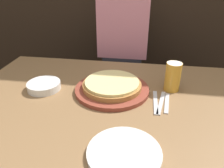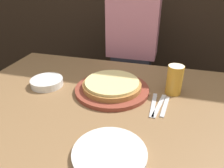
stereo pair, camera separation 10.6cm
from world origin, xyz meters
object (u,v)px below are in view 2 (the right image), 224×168
Objects in this scene: pizza_on_board at (112,87)px; fork at (153,105)px; side_bowl at (47,82)px; spoon at (165,106)px; beer_glass at (175,79)px; dinner_knife at (159,106)px; diner_person at (132,65)px; dinner_plate at (110,153)px.

fork is (0.21, -0.07, -0.02)m from pizza_on_board.
side_bowl reaches higher than spoon.
dinner_knife is at bearing -111.97° from beer_glass.
side_bowl is 0.71m from diner_person.
pizza_on_board is 0.27m from spoon.
dinner_plate reaches higher than dinner_knife.
beer_glass is 0.73× the size of fork.
beer_glass reaches higher than pizza_on_board.
spoon is at bearing -102.26° from beer_glass.
dinner_plate is at bearing -111.75° from beer_glass.
dinner_knife is at bearing 180.00° from spoon.
spoon is (0.02, 0.00, 0.00)m from dinner_knife.
dinner_plate is 0.35m from fork.
side_bowl is at bearing 175.56° from fork.
spoon is (0.60, -0.04, -0.02)m from side_bowl.
beer_glass is at bearing 59.47° from fork.
fork is (-0.08, -0.13, -0.07)m from beer_glass.
fork is at bearing -71.68° from diner_person.
fork is 0.71m from diner_person.
dinner_plate is 1.47× the size of spoon.
diner_person is (-0.24, 0.66, -0.11)m from dinner_knife.
pizza_on_board reaches higher than side_bowl.
dinner_plate is 1.25× the size of dinner_knife.
beer_glass reaches higher than side_bowl.
pizza_on_board is at bearing 104.19° from dinner_plate.
dinner_knife is at bearing 0.00° from fork.
beer_glass is 0.16m from dinner_knife.
diner_person is (0.33, 0.62, -0.13)m from side_bowl.
fork is 1.00× the size of dinner_knife.
beer_glass is at bearing 12.10° from pizza_on_board.
dinner_plate is 1.25× the size of fork.
side_bowl is 0.58m from dinner_knife.
fork is (0.11, 0.33, -0.01)m from dinner_plate.
pizza_on_board is at bearing -89.05° from diner_person.
pizza_on_board reaches higher than dinner_knife.
fork is at bearing 180.00° from spoon.
pizza_on_board is 2.54× the size of beer_glass.
beer_glass is 0.11× the size of diner_person.
fork is 0.05m from spoon.
spoon is (0.16, 0.33, -0.01)m from dinner_plate.
pizza_on_board is at bearing 164.47° from spoon.
side_bowl is at bearing -171.71° from beer_glass.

